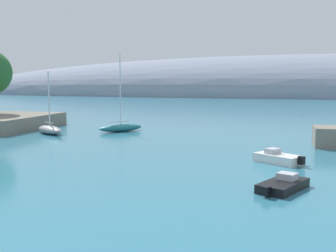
{
  "coord_description": "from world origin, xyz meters",
  "views": [
    {
      "loc": [
        7.06,
        -7.73,
        6.35
      ],
      "look_at": [
        -2.77,
        29.52,
        2.17
      ],
      "focal_mm": 44.25,
      "sensor_mm": 36.0,
      "label": 1
    }
  ],
  "objects_px": {
    "motorboat_white_outer": "(278,158)",
    "sailboat_grey_mid_mooring": "(50,129)",
    "sailboat_teal_near_shore": "(121,127)",
    "motorboat_black_alongside_breakwater": "(283,185)"
  },
  "relations": [
    {
      "from": "sailboat_teal_near_shore",
      "to": "sailboat_grey_mid_mooring",
      "type": "relative_size",
      "value": 1.3
    },
    {
      "from": "motorboat_black_alongside_breakwater",
      "to": "motorboat_white_outer",
      "type": "distance_m",
      "value": 8.23
    },
    {
      "from": "sailboat_grey_mid_mooring",
      "to": "motorboat_white_outer",
      "type": "relative_size",
      "value": 1.89
    },
    {
      "from": "sailboat_teal_near_shore",
      "to": "motorboat_black_alongside_breakwater",
      "type": "relative_size",
      "value": 2.31
    },
    {
      "from": "sailboat_teal_near_shore",
      "to": "motorboat_black_alongside_breakwater",
      "type": "xyz_separation_m",
      "value": [
        19.55,
        -24.1,
        -0.25
      ]
    },
    {
      "from": "sailboat_grey_mid_mooring",
      "to": "sailboat_teal_near_shore",
      "type": "bearing_deg",
      "value": 67.08
    },
    {
      "from": "motorboat_white_outer",
      "to": "sailboat_grey_mid_mooring",
      "type": "bearing_deg",
      "value": 12.17
    },
    {
      "from": "sailboat_teal_near_shore",
      "to": "sailboat_grey_mid_mooring",
      "type": "distance_m",
      "value": 8.65
    },
    {
      "from": "motorboat_white_outer",
      "to": "sailboat_teal_near_shore",
      "type": "bearing_deg",
      "value": -3.88
    },
    {
      "from": "sailboat_grey_mid_mooring",
      "to": "motorboat_white_outer",
      "type": "xyz_separation_m",
      "value": [
        26.81,
        -11.61,
        -0.16
      ]
    }
  ]
}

